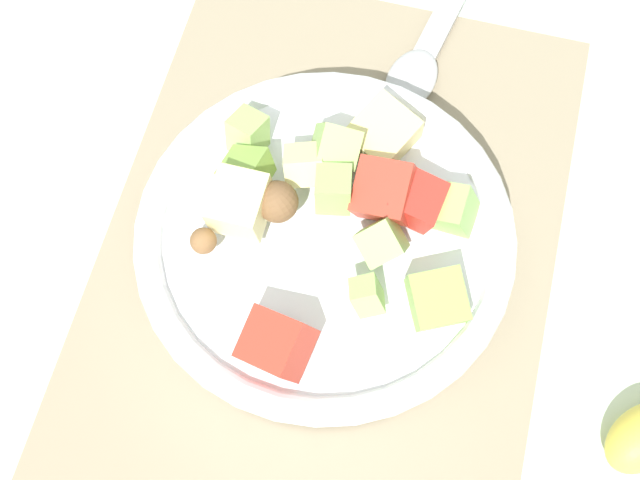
{
  "coord_description": "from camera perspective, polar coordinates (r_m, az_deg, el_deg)",
  "views": [
    {
      "loc": [
        0.2,
        0.05,
        0.56
      ],
      "look_at": [
        -0.02,
        -0.0,
        0.04
      ],
      "focal_mm": 49.05,
      "sensor_mm": 36.0,
      "label": 1
    }
  ],
  "objects": [
    {
      "name": "salad_bowl",
      "position": [
        0.57,
        0.12,
        -0.06
      ],
      "size": [
        0.25,
        0.25,
        0.1
      ],
      "color": "white",
      "rests_on": "placemat"
    },
    {
      "name": "serving_spoon",
      "position": [
        0.69,
        7.51,
        13.19
      ],
      "size": [
        0.22,
        0.07,
        0.01
      ],
      "color": "#B7B7BC",
      "rests_on": "placemat"
    },
    {
      "name": "ground_plane",
      "position": [
        0.6,
        -0.09,
        -3.16
      ],
      "size": [
        2.4,
        2.4,
        0.0
      ],
      "primitive_type": "plane",
      "color": "silver"
    },
    {
      "name": "placemat",
      "position": [
        0.6,
        -0.09,
        -3.06
      ],
      "size": [
        0.49,
        0.31,
        0.01
      ],
      "primitive_type": "cube",
      "color": "gray",
      "rests_on": "ground_plane"
    }
  ]
}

